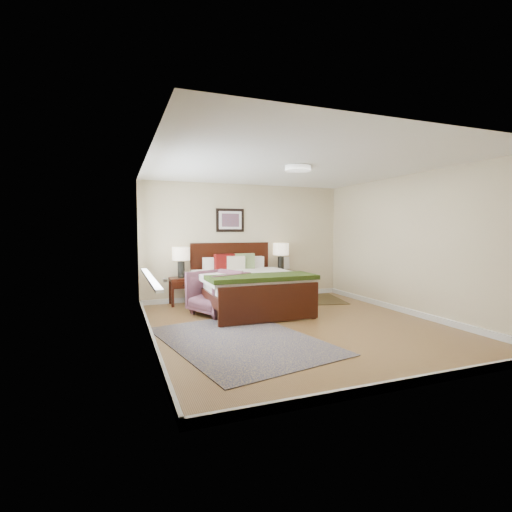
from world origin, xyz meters
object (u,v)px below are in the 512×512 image
Objects in this scene: armchair at (218,293)px; nightstand_right at (281,281)px; lamp_left at (181,256)px; lamp_right at (281,251)px; bed at (247,280)px; nightstand_left at (182,284)px; rug_persian at (241,340)px.

nightstand_right is at bearing 98.13° from armchair.
lamp_right reaches higher than lamp_left.
lamp_left is at bearing 140.98° from bed.
nightstand_right is 1.00× the size of lamp_left.
lamp_right is (0.00, 0.01, 0.67)m from nightstand_right.
nightstand_right reaches higher than nightstand_left.
nightstand_left is 0.64× the size of armchair.
lamp_left is at bearing 85.72° from rug_persian.
armchair reaches higher than nightstand_left.
rug_persian is (0.35, -2.73, -0.43)m from nightstand_left.
lamp_left is 2.94m from rug_persian.
nightstand_right is 2.05m from armchair.
armchair is at bearing -148.22° from nightstand_right.
bed is at bearing 84.41° from armchair.
rug_persian is at bearing -124.01° from lamp_right.
lamp_right is (2.20, 0.02, 0.60)m from nightstand_left.
lamp_left is at bearing 90.00° from nightstand_left.
lamp_right is at bearing 90.00° from nightstand_right.
nightstand_right is 0.24× the size of rug_persian.
bed is 2.08m from rug_persian.
nightstand_right is 2.29m from lamp_left.
nightstand_right is at bearing 0.20° from nightstand_left.
bed reaches higher than nightstand_right.
nightstand_right is 1.00× the size of lamp_right.
lamp_right reaches higher than armchair.
nightstand_left is 0.55m from lamp_left.
lamp_right is 0.24× the size of rug_persian.
armchair reaches higher than nightstand_right.
lamp_right is at bearing 0.00° from lamp_left.
lamp_left reaches higher than nightstand_left.
lamp_left reaches higher than armchair.
armchair is (0.46, -1.07, -0.04)m from nightstand_left.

